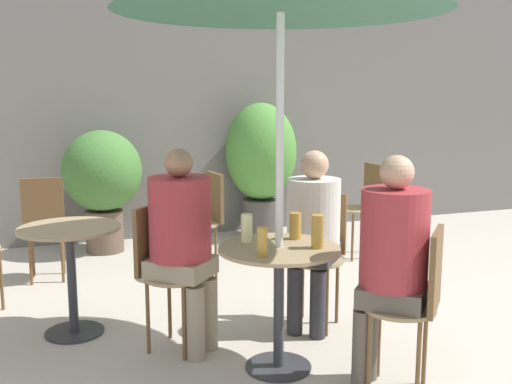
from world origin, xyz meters
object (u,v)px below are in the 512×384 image
potted_plant_0 (102,177)px  bistro_chair_5 (206,214)px  bistro_chair_2 (163,262)px  potted_plant_1 (261,159)px  bistro_chair_0 (417,295)px  bistro_chair_4 (44,218)px  seated_person_1 (313,225)px  seated_person_0 (391,254)px  cafe_table_near (279,278)px  beer_glass_2 (318,232)px  beer_glass_3 (295,226)px  bistro_chair_6 (366,200)px  seated_person_2 (183,233)px  beer_glass_0 (247,228)px  beer_glass_1 (262,242)px  bistro_chair_1 (319,245)px  cafe_table_far (71,256)px

potted_plant_0 → bistro_chair_5: bearing=-55.4°
bistro_chair_2 → bistro_chair_5: (0.62, 1.35, 0.00)m
potted_plant_1 → bistro_chair_0: bearing=-96.5°
bistro_chair_4 → potted_plant_0: (0.55, 0.86, 0.20)m
bistro_chair_4 → seated_person_1: 2.37m
seated_person_0 → cafe_table_near: bearing=-90.0°
beer_glass_2 → seated_person_0: bearing=-50.6°
bistro_chair_0 → beer_glass_3: size_ratio=5.73×
seated_person_0 → seated_person_1: 0.88m
bistro_chair_5 → beer_glass_3: (0.11, -1.72, 0.26)m
bistro_chair_6 → seated_person_0: seated_person_0 is taller
bistro_chair_2 → seated_person_2: size_ratio=0.72×
beer_glass_3 → cafe_table_near: bearing=-137.4°
beer_glass_0 → potted_plant_1: bearing=69.0°
beer_glass_1 → beer_glass_2: 0.35m
bistro_chair_6 → bistro_chair_1: bearing=-41.8°
bistro_chair_0 → bistro_chair_6: bearing=-161.8°
bistro_chair_5 → beer_glass_3: 1.74m
beer_glass_1 → potted_plant_0: bearing=100.3°
cafe_table_far → beer_glass_1: bearing=-48.4°
beer_glass_0 → beer_glass_1: 0.31m
bistro_chair_5 → bistro_chair_6: (1.62, 0.11, 0.00)m
bistro_chair_1 → beer_glass_2: bearing=-73.8°
bistro_chair_1 → bistro_chair_6: (1.16, 1.41, 0.00)m
beer_glass_2 → bistro_chair_2: bearing=141.7°
potted_plant_0 → beer_glass_1: bearing=-79.7°
bistro_chair_5 → beer_glass_0: 1.73m
beer_glass_2 → potted_plant_1: potted_plant_1 is taller
seated_person_0 → beer_glass_1: 0.68m
bistro_chair_6 → seated_person_2: bearing=-56.2°
bistro_chair_4 → beer_glass_3: bistro_chair_4 is taller
bistro_chair_4 → potted_plant_1: (2.25, 0.97, 0.31)m
seated_person_2 → potted_plant_0: 2.57m
bistro_chair_6 → seated_person_1: seated_person_1 is taller
cafe_table_near → beer_glass_2: (0.19, -0.09, 0.28)m
seated_person_2 → bistro_chair_0: bearing=-90.0°
bistro_chair_5 → seated_person_0: size_ratio=0.71×
bistro_chair_2 → beer_glass_1: (0.42, -0.66, 0.26)m
potted_plant_0 → beer_glass_2: bearing=-73.4°
seated_person_1 → potted_plant_0: potted_plant_0 is taller
bistro_chair_0 → bistro_chair_4: 3.21m
bistro_chair_1 → potted_plant_1: bearing=121.5°
potted_plant_1 → beer_glass_3: bearing=-105.7°
beer_glass_0 → bistro_chair_6: bearing=45.1°
bistro_chair_0 → bistro_chair_1: 1.09m
potted_plant_0 → bistro_chair_4: bearing=-122.5°
bistro_chair_5 → beer_glass_3: bistro_chair_5 is taller
bistro_chair_1 → seated_person_2: size_ratio=0.72×
cafe_table_far → seated_person_1: bearing=-16.7°
bistro_chair_1 → beer_glass_3: bistro_chair_1 is taller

